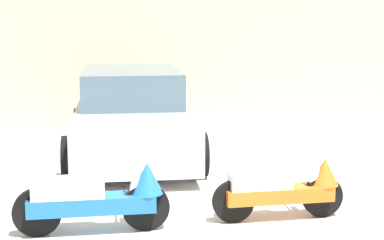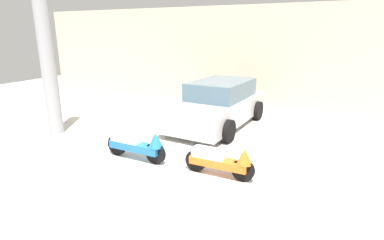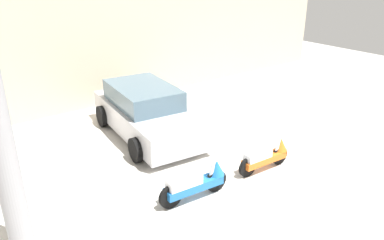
% 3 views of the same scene
% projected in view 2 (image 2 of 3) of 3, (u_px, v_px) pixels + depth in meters
% --- Properties ---
extents(ground_plane, '(28.00, 28.00, 0.00)m').
position_uv_depth(ground_plane, '(164.00, 191.00, 5.30)').
color(ground_plane, silver).
extents(wall_back, '(19.60, 0.12, 3.71)m').
position_uv_depth(wall_back, '(256.00, 57.00, 11.08)').
color(wall_back, beige).
rests_on(wall_back, ground_plane).
extents(scooter_front_left, '(1.54, 0.56, 1.08)m').
position_uv_depth(scooter_front_left, '(138.00, 143.00, 6.54)').
color(scooter_front_left, black).
rests_on(scooter_front_left, ground_plane).
extents(scooter_front_right, '(1.43, 0.52, 1.00)m').
position_uv_depth(scooter_front_right, '(222.00, 160.00, 5.76)').
color(scooter_front_right, black).
rests_on(scooter_front_right, ground_plane).
extents(car_rear_left, '(2.22, 4.10, 1.34)m').
position_uv_depth(car_rear_left, '(219.00, 104.00, 9.02)').
color(car_rear_left, '#B7B7BC').
rests_on(car_rear_left, ground_plane).
extents(support_column_side, '(0.39, 0.39, 3.71)m').
position_uv_depth(support_column_side, '(48.00, 67.00, 7.93)').
color(support_column_side, '#99999E').
rests_on(support_column_side, ground_plane).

